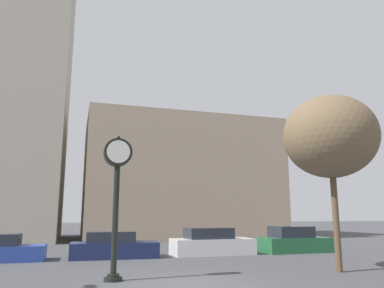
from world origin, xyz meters
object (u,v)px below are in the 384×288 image
at_px(street_clock, 117,179).
at_px(car_navy, 114,247).
at_px(car_white, 211,243).
at_px(car_green, 294,241).
at_px(bare_tree, 330,137).

xyz_separation_m(street_clock, car_navy, (0.65, 6.76, -2.78)).
bearing_deg(car_white, car_green, -1.86).
distance_m(street_clock, car_navy, 7.34).
relative_size(car_white, car_green, 1.11).
distance_m(car_white, bare_tree, 8.97).
bearing_deg(street_clock, bare_tree, -3.68).
distance_m(street_clock, car_white, 9.37).
bearing_deg(car_white, bare_tree, -71.76).
relative_size(street_clock, bare_tree, 0.70).
bearing_deg(bare_tree, car_navy, 136.42).
bearing_deg(car_white, street_clock, -131.13).
xyz_separation_m(car_navy, bare_tree, (7.67, -7.30, 4.64)).
bearing_deg(bare_tree, car_white, 108.46).
bearing_deg(bare_tree, car_green, 70.31).
xyz_separation_m(car_green, bare_tree, (-2.57, -7.17, 4.57)).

